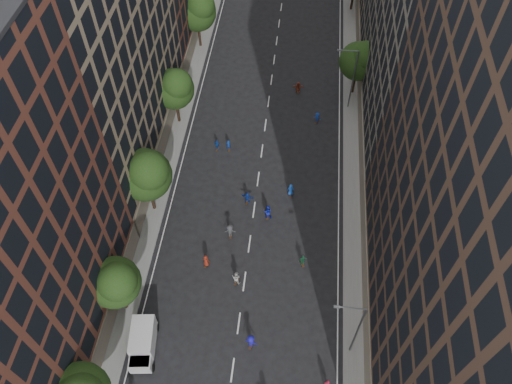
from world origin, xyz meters
TOP-DOWN VIEW (x-y plane):
  - ground at (0.00, 40.00)m, footprint 240.00×240.00m
  - sidewalk_left at (-12.00, 47.50)m, footprint 4.00×105.00m
  - sidewalk_right at (12.00, 47.50)m, footprint 4.00×105.00m
  - bldg_left_b at (-19.00, 35.00)m, footprint 14.00×26.00m
  - bldg_right_b at (19.00, 44.00)m, footprint 14.00×28.00m
  - tree_left_1 at (-11.02, 13.86)m, footprint 4.80×4.80m
  - tree_left_2 at (-10.99, 25.83)m, footprint 5.60×5.60m
  - tree_left_3 at (-11.02, 39.85)m, footprint 5.00×5.00m
  - tree_left_4 at (-11.00, 55.84)m, footprint 5.40×5.40m
  - tree_right_a at (11.38, 47.85)m, footprint 5.00×5.00m
  - streetlamp_near at (10.37, 12.00)m, footprint 2.64×0.22m
  - streetlamp_far at (10.37, 45.00)m, footprint 2.64×0.22m
  - cargo_van at (-8.40, 10.14)m, footprint 2.75×4.93m
  - skater_3 at (1.42, 11.45)m, footprint 1.33×0.97m
  - skater_6 at (-4.15, 19.49)m, footprint 0.90×0.72m
  - skater_7 at (8.50, 8.41)m, footprint 0.64×0.44m
  - skater_8 at (-0.79, 17.84)m, footprint 1.04×0.92m
  - skater_9 at (-2.18, 23.27)m, footprint 1.24×0.81m
  - skater_10 at (5.76, 20.64)m, footprint 0.98×0.69m
  - skater_11 at (-0.86, 28.00)m, footprint 1.51×0.81m
  - skater_12 at (3.93, 29.62)m, footprint 0.85×0.60m
  - skater_13 at (-4.13, 35.80)m, footprint 0.66×0.55m
  - skater_14 at (1.59, 26.19)m, footprint 0.94×0.74m
  - skater_15 at (6.56, 41.76)m, footprint 1.10×0.86m
  - skater_16 at (-5.53, 35.70)m, footprint 0.93×0.51m
  - skater_17 at (3.80, 47.32)m, footprint 1.50×0.66m

SIDE VIEW (x-z plane):
  - ground at x=0.00m, z-range 0.00..0.00m
  - sidewalk_left at x=-12.00m, z-range 0.00..0.15m
  - sidewalk_right at x=12.00m, z-range 0.00..0.15m
  - skater_16 at x=-5.53m, z-range 0.00..1.50m
  - skater_15 at x=6.56m, z-range 0.00..1.50m
  - skater_13 at x=-4.13m, z-range 0.00..1.53m
  - skater_10 at x=5.76m, z-range 0.00..1.54m
  - skater_11 at x=-0.86m, z-range 0.00..1.55m
  - skater_17 at x=3.80m, z-range 0.00..1.56m
  - skater_6 at x=-4.15m, z-range 0.00..1.61m
  - skater_12 at x=3.93m, z-range 0.00..1.65m
  - skater_7 at x=8.50m, z-range 0.00..1.66m
  - skater_8 at x=-0.79m, z-range 0.00..1.80m
  - skater_9 at x=-2.18m, z-range 0.00..1.81m
  - skater_3 at x=1.42m, z-range 0.00..1.85m
  - skater_14 at x=1.59m, z-range 0.00..1.93m
  - cargo_van at x=-8.40m, z-range 0.07..2.57m
  - streetlamp_near at x=10.37m, z-range 0.64..9.70m
  - streetlamp_far at x=10.37m, z-range 0.64..9.70m
  - tree_left_1 at x=-11.02m, z-range 1.45..9.66m
  - tree_right_a at x=11.38m, z-range 1.43..9.83m
  - tree_left_3 at x=-11.02m, z-range 1.53..10.11m
  - tree_left_4 at x=-11.00m, z-range 1.56..10.63m
  - tree_left_2 at x=-10.99m, z-range 1.63..11.08m
  - bldg_right_b at x=19.00m, z-range 0.00..33.00m
  - bldg_left_b at x=-19.00m, z-range 0.00..34.00m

